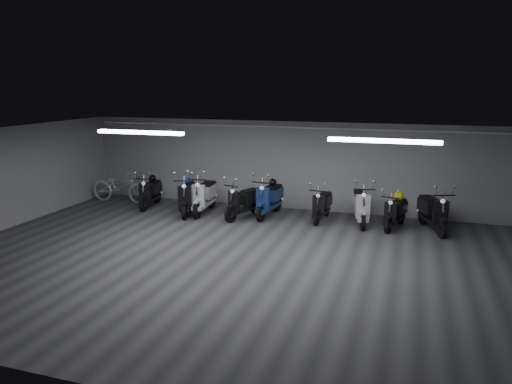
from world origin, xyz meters
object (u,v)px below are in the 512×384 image
(scooter_2, at_px, (204,190))
(scooter_8, at_px, (433,206))
(scooter_5, at_px, (322,200))
(helmet_3, at_px, (188,180))
(scooter_0, at_px, (150,188))
(scooter_6, at_px, (361,200))
(helmet_0, at_px, (152,178))
(helmet_1, at_px, (273,182))
(scooter_4, at_px, (269,193))
(helmet_2, at_px, (399,196))
(scooter_3, at_px, (244,196))
(scooter_7, at_px, (396,207))
(scooter_1, at_px, (187,191))
(bicycle, at_px, (120,183))

(scooter_2, distance_m, scooter_8, 6.69)
(scooter_5, xyz_separation_m, helmet_3, (-4.18, -0.31, 0.39))
(scooter_0, distance_m, helmet_3, 1.48)
(scooter_2, relative_size, scooter_6, 1.03)
(scooter_2, distance_m, helmet_0, 2.05)
(scooter_2, distance_m, helmet_1, 2.14)
(scooter_0, relative_size, scooter_6, 0.91)
(scooter_4, height_order, helmet_2, scooter_4)
(scooter_3, relative_size, scooter_5, 1.07)
(scooter_7, bearing_deg, scooter_6, -175.30)
(scooter_1, relative_size, scooter_4, 1.01)
(scooter_0, height_order, scooter_4, scooter_4)
(scooter_7, bearing_deg, scooter_8, 22.38)
(scooter_1, relative_size, scooter_6, 1.02)
(helmet_0, height_order, helmet_1, helmet_1)
(scooter_5, distance_m, scooter_7, 2.09)
(scooter_0, xyz_separation_m, scooter_8, (8.66, 0.09, 0.06))
(scooter_0, distance_m, helmet_2, 7.76)
(scooter_1, bearing_deg, scooter_8, -14.59)
(helmet_2, bearing_deg, scooter_6, -177.98)
(scooter_1, height_order, helmet_3, scooter_1)
(helmet_0, bearing_deg, bicycle, 178.99)
(scooter_2, xyz_separation_m, helmet_0, (-2.01, 0.37, 0.19))
(bicycle, xyz_separation_m, helmet_1, (5.33, 0.15, 0.33))
(scooter_3, xyz_separation_m, scooter_4, (0.65, 0.45, 0.05))
(scooter_2, relative_size, scooter_7, 1.19)
(scooter_3, height_order, scooter_7, scooter_3)
(scooter_1, bearing_deg, scooter_6, -12.37)
(scooter_8, distance_m, bicycle, 9.97)
(bicycle, distance_m, helmet_2, 9.06)
(scooter_5, distance_m, scooter_8, 3.06)
(helmet_3, bearing_deg, helmet_0, 165.31)
(scooter_4, distance_m, helmet_0, 4.04)
(scooter_0, xyz_separation_m, scooter_1, (1.52, -0.40, 0.08))
(scooter_0, relative_size, helmet_3, 7.58)
(scooter_5, distance_m, helmet_1, 1.65)
(scooter_5, relative_size, scooter_8, 0.88)
(scooter_0, xyz_separation_m, helmet_2, (7.75, 0.20, 0.25))
(scooter_1, xyz_separation_m, helmet_0, (-1.55, 0.64, 0.19))
(scooter_1, bearing_deg, scooter_4, -6.20)
(scooter_7, bearing_deg, scooter_3, -160.67)
(helmet_1, bearing_deg, helmet_0, -177.62)
(scooter_6, bearing_deg, helmet_0, 167.15)
(scooter_6, bearing_deg, helmet_1, 162.58)
(helmet_1, distance_m, helmet_3, 2.65)
(scooter_7, height_order, helmet_1, scooter_7)
(scooter_4, bearing_deg, bicycle, -174.95)
(bicycle, bearing_deg, helmet_0, -90.51)
(scooter_5, xyz_separation_m, helmet_0, (-5.64, 0.08, 0.30))
(scooter_7, relative_size, helmet_0, 7.17)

